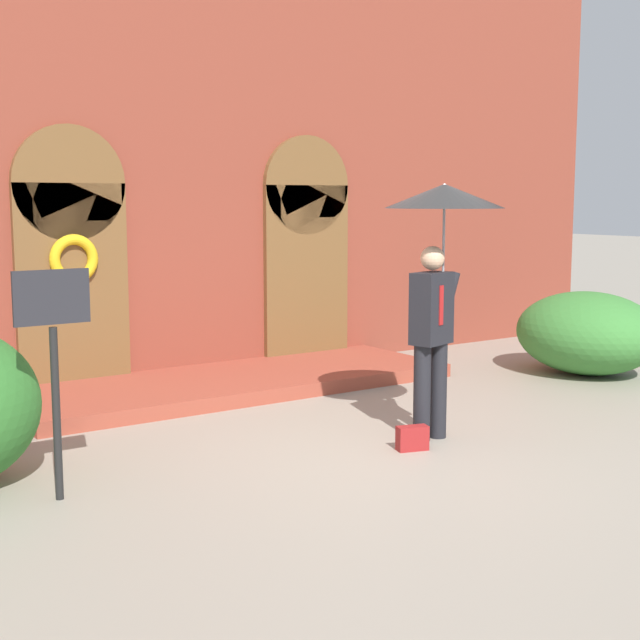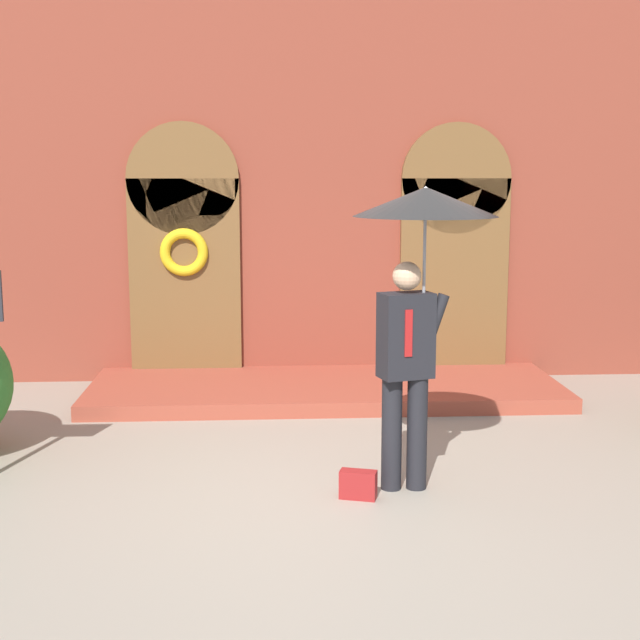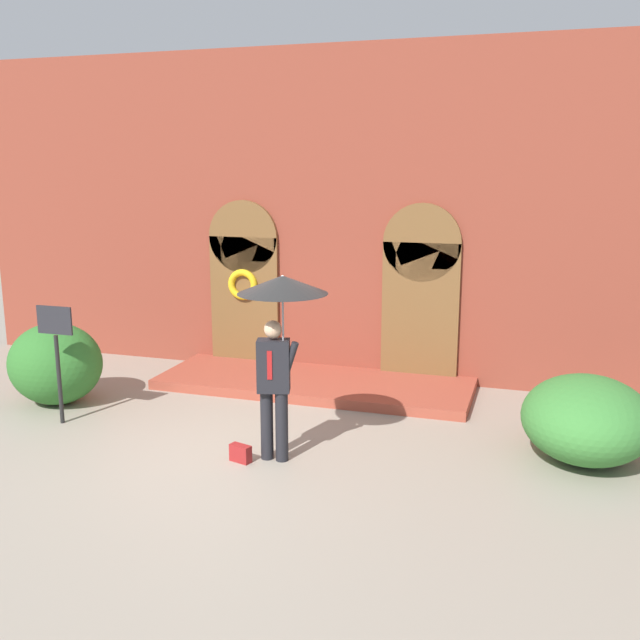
{
  "view_description": "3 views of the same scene",
  "coord_description": "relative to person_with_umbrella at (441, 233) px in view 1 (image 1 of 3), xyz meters",
  "views": [
    {
      "loc": [
        -5.01,
        -5.98,
        2.23
      ],
      "look_at": [
        -0.04,
        1.22,
        1.03
      ],
      "focal_mm": 50.0,
      "sensor_mm": 36.0,
      "label": 1
    },
    {
      "loc": [
        -0.62,
        -6.58,
        2.47
      ],
      "look_at": [
        -0.17,
        1.16,
        1.18
      ],
      "focal_mm": 50.0,
      "sensor_mm": 36.0,
      "label": 2
    },
    {
      "loc": [
        3.51,
        -7.79,
        3.64
      ],
      "look_at": [
        0.5,
        1.81,
        1.46
      ],
      "focal_mm": 40.0,
      "sensor_mm": 36.0,
      "label": 3
    }
  ],
  "objects": [
    {
      "name": "handbag",
      "position": [
        -0.48,
        -0.2,
        -1.8
      ],
      "size": [
        0.3,
        0.2,
        0.22
      ],
      "primitive_type": "cube",
      "rotation": [
        0.0,
        0.0,
        -0.29
      ],
      "color": "maroon",
      "rests_on": "ground"
    },
    {
      "name": "sign_post",
      "position": [
        -3.5,
        0.3,
        -0.75
      ],
      "size": [
        0.56,
        0.06,
        1.72
      ],
      "color": "black",
      "rests_on": "ground"
    },
    {
      "name": "shrub_right",
      "position": [
        3.64,
        1.22,
        -1.39
      ],
      "size": [
        1.6,
        1.9,
        1.05
      ],
      "primitive_type": "ellipsoid",
      "color": "#387A33",
      "rests_on": "ground"
    },
    {
      "name": "ground_plane",
      "position": [
        -0.53,
        -0.1,
        -1.91
      ],
      "size": [
        80.0,
        80.0,
        0.0
      ],
      "primitive_type": "plane",
      "color": "gray"
    },
    {
      "name": "person_with_umbrella",
      "position": [
        0.0,
        0.0,
        0.0
      ],
      "size": [
        1.1,
        1.1,
        2.36
      ],
      "color": "black",
      "rests_on": "ground"
    },
    {
      "name": "building_facade",
      "position": [
        -0.53,
        4.05,
        0.77
      ],
      "size": [
        14.0,
        2.3,
        5.6
      ],
      "color": "brown",
      "rests_on": "ground"
    }
  ]
}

